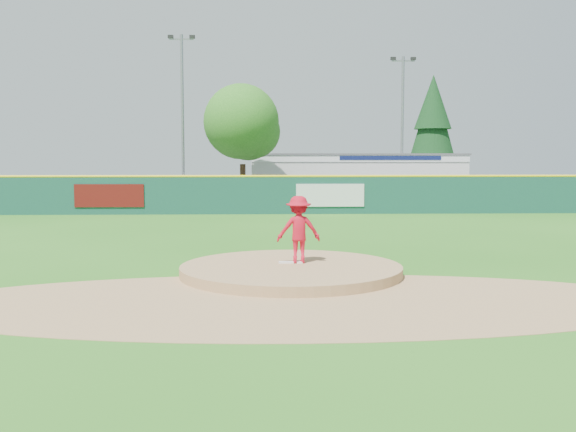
{
  "coord_description": "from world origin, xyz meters",
  "views": [
    {
      "loc": [
        -0.67,
        -15.75,
        2.85
      ],
      "look_at": [
        0.0,
        2.0,
        1.3
      ],
      "focal_mm": 40.0,
      "sensor_mm": 36.0,
      "label": 1
    }
  ],
  "objects_px": {
    "pool_building_grp": "(353,176)",
    "playground_slide": "(71,192)",
    "van": "(214,197)",
    "conifer_tree": "(433,127)",
    "light_pole_left": "(182,111)",
    "pitcher": "(299,229)",
    "light_pole_right": "(402,121)",
    "deciduous_tree": "(243,133)"
  },
  "relations": [
    {
      "from": "pool_building_grp",
      "to": "pitcher",
      "type": "bearing_deg",
      "value": -100.38
    },
    {
      "from": "playground_slide",
      "to": "light_pole_right",
      "type": "relative_size",
      "value": 0.31
    },
    {
      "from": "van",
      "to": "deciduous_tree",
      "type": "bearing_deg",
      "value": -17.18
    },
    {
      "from": "playground_slide",
      "to": "deciduous_tree",
      "type": "height_order",
      "value": "deciduous_tree"
    },
    {
      "from": "deciduous_tree",
      "to": "conifer_tree",
      "type": "distance_m",
      "value": 18.63
    },
    {
      "from": "pool_building_grp",
      "to": "playground_slide",
      "type": "distance_m",
      "value": 20.16
    },
    {
      "from": "light_pole_left",
      "to": "light_pole_right",
      "type": "relative_size",
      "value": 1.1
    },
    {
      "from": "pool_building_grp",
      "to": "playground_slide",
      "type": "xyz_separation_m",
      "value": [
        -18.61,
        -7.71,
        -0.8
      ]
    },
    {
      "from": "van",
      "to": "conifer_tree",
      "type": "relative_size",
      "value": 0.47
    },
    {
      "from": "pitcher",
      "to": "playground_slide",
      "type": "distance_m",
      "value": 27.15
    },
    {
      "from": "van",
      "to": "playground_slide",
      "type": "height_order",
      "value": "playground_slide"
    },
    {
      "from": "pitcher",
      "to": "pool_building_grp",
      "type": "bearing_deg",
      "value": -104.28
    },
    {
      "from": "pitcher",
      "to": "light_pole_right",
      "type": "distance_m",
      "value": 30.29
    },
    {
      "from": "pool_building_grp",
      "to": "light_pole_right",
      "type": "height_order",
      "value": "light_pole_right"
    },
    {
      "from": "deciduous_tree",
      "to": "light_pole_left",
      "type": "bearing_deg",
      "value": 153.43
    },
    {
      "from": "conifer_tree",
      "to": "light_pole_right",
      "type": "relative_size",
      "value": 0.95
    },
    {
      "from": "van",
      "to": "conifer_tree",
      "type": "bearing_deg",
      "value": -34.18
    },
    {
      "from": "pool_building_grp",
      "to": "light_pole_left",
      "type": "xyz_separation_m",
      "value": [
        -12.0,
        -4.99,
        4.39
      ]
    },
    {
      "from": "van",
      "to": "conifer_tree",
      "type": "height_order",
      "value": "conifer_tree"
    },
    {
      "from": "pool_building_grp",
      "to": "conifer_tree",
      "type": "xyz_separation_m",
      "value": [
        7.0,
        4.01,
        3.88
      ]
    },
    {
      "from": "pool_building_grp",
      "to": "conifer_tree",
      "type": "distance_m",
      "value": 8.95
    },
    {
      "from": "light_pole_right",
      "to": "pool_building_grp",
      "type": "bearing_deg",
      "value": 135.05
    },
    {
      "from": "van",
      "to": "light_pole_right",
      "type": "distance_m",
      "value": 15.0
    },
    {
      "from": "van",
      "to": "light_pole_left",
      "type": "xyz_separation_m",
      "value": [
        -2.36,
        4.42,
        5.41
      ]
    },
    {
      "from": "pool_building_grp",
      "to": "playground_slide",
      "type": "height_order",
      "value": "pool_building_grp"
    },
    {
      "from": "light_pole_left",
      "to": "pool_building_grp",
      "type": "bearing_deg",
      "value": 22.6
    },
    {
      "from": "light_pole_right",
      "to": "conifer_tree",
      "type": "bearing_deg",
      "value": 60.26
    },
    {
      "from": "pool_building_grp",
      "to": "light_pole_right",
      "type": "xyz_separation_m",
      "value": [
        3.0,
        -2.99,
        3.88
      ]
    },
    {
      "from": "van",
      "to": "pool_building_grp",
      "type": "xyz_separation_m",
      "value": [
        9.64,
        9.41,
        1.02
      ]
    },
    {
      "from": "pitcher",
      "to": "light_pole_right",
      "type": "xyz_separation_m",
      "value": [
        8.79,
        28.65,
        4.44
      ]
    },
    {
      "from": "pitcher",
      "to": "light_pole_right",
      "type": "height_order",
      "value": "light_pole_right"
    },
    {
      "from": "pitcher",
      "to": "light_pole_left",
      "type": "xyz_separation_m",
      "value": [
        -6.21,
        26.65,
        4.95
      ]
    },
    {
      "from": "van",
      "to": "light_pole_right",
      "type": "relative_size",
      "value": 0.45
    },
    {
      "from": "van",
      "to": "light_pole_right",
      "type": "xyz_separation_m",
      "value": [
        12.64,
        6.42,
        4.9
      ]
    },
    {
      "from": "conifer_tree",
      "to": "deciduous_tree",
      "type": "bearing_deg",
      "value": -143.75
    },
    {
      "from": "van",
      "to": "pitcher",
      "type": "bearing_deg",
      "value": -153.25
    },
    {
      "from": "van",
      "to": "playground_slide",
      "type": "bearing_deg",
      "value": 96.18
    },
    {
      "from": "deciduous_tree",
      "to": "light_pole_left",
      "type": "xyz_separation_m",
      "value": [
        -4.0,
        2.0,
        1.5
      ]
    },
    {
      "from": "pool_building_grp",
      "to": "deciduous_tree",
      "type": "distance_m",
      "value": 11.01
    },
    {
      "from": "van",
      "to": "light_pole_left",
      "type": "bearing_deg",
      "value": 45.06
    },
    {
      "from": "pitcher",
      "to": "light_pole_right",
      "type": "bearing_deg",
      "value": -110.97
    },
    {
      "from": "playground_slide",
      "to": "conifer_tree",
      "type": "bearing_deg",
      "value": 24.59
    }
  ]
}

